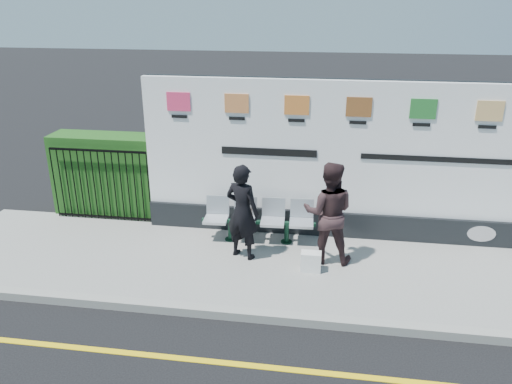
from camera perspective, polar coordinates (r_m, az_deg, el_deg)
ground at (r=6.83m, az=6.89°, el=-19.81°), size 80.00×80.00×0.00m
pavement at (r=8.84m, az=7.49°, el=-8.83°), size 14.00×3.00×0.12m
kerb at (r=7.57m, az=7.19°, el=-14.44°), size 14.00×0.18×0.14m
yellow_line at (r=6.83m, az=6.89°, el=-19.78°), size 14.00×0.10×0.01m
billboard at (r=9.52m, az=11.11°, el=2.22°), size 8.00×0.30×3.00m
hedge at (r=11.07m, az=-16.38°, el=2.00°), size 2.35×0.70×1.70m
railing at (r=10.72m, az=-17.30°, el=0.80°), size 2.05×0.06×1.54m
bench at (r=9.52m, az=0.27°, el=-4.40°), size 2.09×0.63×0.44m
woman_left at (r=8.70m, az=-1.57°, el=-2.28°), size 0.74×0.62×1.74m
woman_right at (r=8.65m, az=8.29°, el=-2.35°), size 0.89×0.70×1.82m
handbag_brown at (r=9.41m, az=-1.37°, el=-2.54°), size 0.28×0.14×0.21m
carrier_bag_white at (r=8.60m, az=6.29°, el=-7.90°), size 0.34×0.21×0.34m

